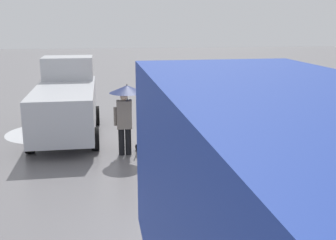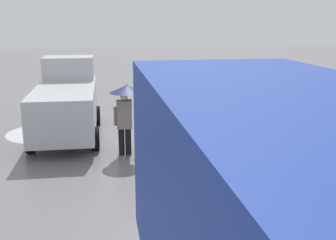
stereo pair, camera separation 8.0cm
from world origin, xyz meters
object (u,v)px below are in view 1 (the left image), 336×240
(pedestrian_black_side, at_px, (200,93))
(pedestrian_far_side, at_px, (210,101))
(hand_dolly_boxes, at_px, (148,135))
(pedestrian_pink_side, at_px, (218,108))
(shopping_cart_vendor, at_px, (174,131))
(pedestrian_white_side, at_px, (126,103))
(cargo_van_parked_right, at_px, (66,102))

(pedestrian_black_side, bearing_deg, pedestrian_far_side, 89.90)
(hand_dolly_boxes, xyz_separation_m, pedestrian_pink_side, (-1.88, 1.12, 1.05))
(pedestrian_far_side, bearing_deg, pedestrian_black_side, -90.10)
(shopping_cart_vendor, bearing_deg, pedestrian_white_side, 16.14)
(pedestrian_pink_side, xyz_separation_m, pedestrian_far_side, (0.02, -1.00, 0.00))
(hand_dolly_boxes, height_order, pedestrian_black_side, pedestrian_black_side)
(pedestrian_white_side, xyz_separation_m, pedestrian_far_side, (-2.52, -0.04, 0.00))
(cargo_van_parked_right, distance_m, pedestrian_white_side, 3.16)
(cargo_van_parked_right, xyz_separation_m, pedestrian_white_side, (-2.00, 2.42, 0.41))
(hand_dolly_boxes, relative_size, pedestrian_pink_side, 0.61)
(cargo_van_parked_right, xyz_separation_m, shopping_cart_vendor, (-3.48, 1.99, -0.61))
(pedestrian_black_side, xyz_separation_m, pedestrian_far_side, (0.00, 1.40, 0.01))
(hand_dolly_boxes, bearing_deg, cargo_van_parked_right, -40.36)
(shopping_cart_vendor, xyz_separation_m, hand_dolly_boxes, (0.82, 0.27, -0.03))
(pedestrian_black_side, distance_m, pedestrian_white_side, 2.90)
(hand_dolly_boxes, distance_m, pedestrian_white_side, 1.25)
(hand_dolly_boxes, xyz_separation_m, pedestrian_white_side, (0.66, 0.16, 1.05))
(hand_dolly_boxes, relative_size, pedestrian_black_side, 0.61)
(pedestrian_black_side, bearing_deg, cargo_van_parked_right, -12.16)
(hand_dolly_boxes, bearing_deg, pedestrian_pink_side, 149.26)
(pedestrian_far_side, bearing_deg, pedestrian_pink_side, 91.05)
(pedestrian_black_side, relative_size, pedestrian_white_side, 1.00)
(pedestrian_pink_side, relative_size, pedestrian_far_side, 1.00)
(cargo_van_parked_right, relative_size, hand_dolly_boxes, 4.11)
(cargo_van_parked_right, bearing_deg, pedestrian_pink_side, 143.34)
(cargo_van_parked_right, distance_m, shopping_cart_vendor, 4.05)
(pedestrian_pink_side, bearing_deg, pedestrian_black_side, -89.62)
(cargo_van_parked_right, relative_size, shopping_cart_vendor, 5.17)
(pedestrian_white_side, bearing_deg, hand_dolly_boxes, -166.46)
(pedestrian_far_side, bearing_deg, cargo_van_parked_right, -27.72)
(hand_dolly_boxes, bearing_deg, pedestrian_black_side, -145.44)
(cargo_van_parked_right, relative_size, pedestrian_white_side, 2.51)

